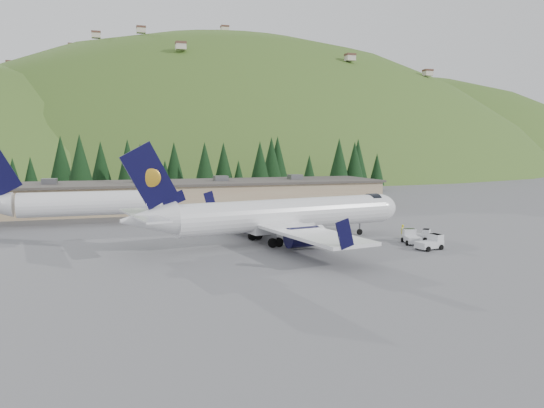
{
  "coord_description": "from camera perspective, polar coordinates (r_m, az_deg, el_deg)",
  "views": [
    {
      "loc": [
        -21.11,
        -60.25,
        11.49
      ],
      "look_at": [
        0.0,
        6.0,
        4.0
      ],
      "focal_mm": 35.0,
      "sensor_mm": 36.0,
      "label": 1
    }
  ],
  "objects": [
    {
      "name": "ground",
      "position": [
        64.87,
        1.61,
        -4.06
      ],
      "size": [
        600.0,
        600.0,
        0.0
      ],
      "primitive_type": "plane",
      "color": "slate"
    },
    {
      "name": "airliner",
      "position": [
        63.86,
        0.79,
        -1.29
      ],
      "size": [
        36.42,
        34.35,
        12.11
      ],
      "rotation": [
        0.0,
        0.0,
        0.17
      ],
      "color": "white",
      "rests_on": "ground"
    },
    {
      "name": "second_airliner",
      "position": [
        82.74,
        -20.23,
        0.1
      ],
      "size": [
        27.5,
        11.0,
        10.05
      ],
      "color": "white",
      "rests_on": "ground"
    },
    {
      "name": "baggage_tug_a",
      "position": [
        62.5,
        16.73,
        -4.01
      ],
      "size": [
        3.43,
        2.49,
        1.68
      ],
      "rotation": [
        0.0,
        0.0,
        0.24
      ],
      "color": "silver",
      "rests_on": "ground"
    },
    {
      "name": "baggage_tug_b",
      "position": [
        68.22,
        15.7,
        -3.24
      ],
      "size": [
        2.89,
        2.78,
        1.43
      ],
      "rotation": [
        0.0,
        0.0,
        -0.73
      ],
      "color": "silver",
      "rests_on": "ground"
    },
    {
      "name": "baggage_tug_c",
      "position": [
        65.69,
        14.72,
        -3.47
      ],
      "size": [
        2.54,
        3.41,
        1.65
      ],
      "rotation": [
        0.0,
        0.0,
        1.29
      ],
      "color": "silver",
      "rests_on": "ground"
    },
    {
      "name": "terminal_building",
      "position": [
        99.95,
        -8.34,
        0.99
      ],
      "size": [
        71.0,
        17.0,
        6.1
      ],
      "color": "tan",
      "rests_on": "ground"
    },
    {
      "name": "ramp_worker",
      "position": [
        70.18,
        13.84,
        -2.8
      ],
      "size": [
        0.69,
        0.63,
        1.58
      ],
      "primitive_type": "imported",
      "rotation": [
        0.0,
        0.0,
        3.72
      ],
      "color": "yellow",
      "rests_on": "ground"
    },
    {
      "name": "tree_line",
      "position": [
        121.91,
        -9.44,
        4.04
      ],
      "size": [
        112.37,
        18.52,
        12.98
      ],
      "color": "black",
      "rests_on": "ground"
    },
    {
      "name": "hills",
      "position": [
        293.36,
        -2.07,
        -12.6
      ],
      "size": [
        614.0,
        330.0,
        300.0
      ],
      "color": "#345517",
      "rests_on": "ground"
    }
  ]
}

